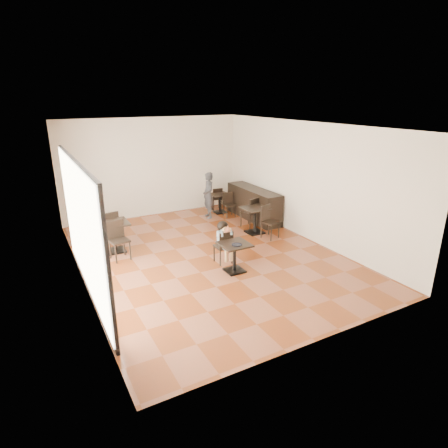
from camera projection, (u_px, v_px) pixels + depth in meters
floor at (208, 255)px, 9.48m from camera, size 6.00×8.00×0.01m
ceiling at (206, 125)px, 8.43m from camera, size 6.00×8.00×0.01m
wall_back at (153, 167)px, 12.27m from camera, size 6.00×0.01×3.20m
wall_front at (324, 252)px, 5.64m from camera, size 6.00×0.01×3.20m
wall_left at (75, 212)px, 7.60m from camera, size 0.01×8.00×3.20m
wall_right at (305, 181)px, 10.31m from camera, size 0.01×8.00×3.20m
storefront_window at (82, 228)px, 7.26m from camera, size 0.04×4.50×2.60m
child_table at (235, 257)px, 8.51m from camera, size 0.65×0.65×0.69m
child_chair at (223, 247)px, 8.95m from camera, size 0.37×0.37×0.83m
child at (223, 242)px, 8.91m from camera, size 0.37×0.52×1.04m
plate at (237, 245)px, 8.32m from camera, size 0.23×0.23×0.01m
pizza_slice at (227, 230)px, 8.63m from camera, size 0.24×0.19×0.06m
adult_patron at (208, 195)px, 12.19m from camera, size 0.42×0.59×1.51m
cafe_table_mid at (255, 220)px, 10.91m from camera, size 0.92×0.92×0.77m
cafe_table_left at (114, 237)px, 9.60m from camera, size 0.85×0.85×0.80m
cafe_table_back at (220, 203)px, 12.84m from camera, size 0.69×0.69×0.66m
chair_mid_a at (249, 212)px, 11.41m from camera, size 0.52×0.52×0.93m
chair_mid_b at (270, 222)px, 10.50m from camera, size 0.52×0.52×0.93m
chair_left_a at (109, 228)px, 10.03m from camera, size 0.49×0.49×0.96m
chair_left_b at (119, 241)px, 9.11m from camera, size 0.49×0.49×0.96m
chair_back_a at (216, 198)px, 13.18m from camera, size 0.40×0.40×0.79m
chair_back_b at (229, 205)px, 12.39m from camera, size 0.40×0.40×0.79m
service_counter at (254, 204)px, 12.17m from camera, size 0.60×2.40×1.00m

